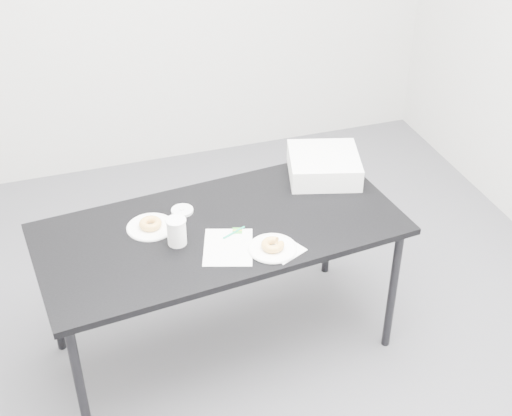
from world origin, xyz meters
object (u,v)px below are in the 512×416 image
object	(u,v)px
table	(220,237)
donut_far	(150,224)
coffee_cup	(177,231)
donut_near	(273,245)
plate_far	(151,227)
scorecard	(228,247)
plate_near	(273,248)
pen	(234,232)
bakery_box	(324,165)

from	to	relation	value
table	donut_far	size ratio (longest dim) A/B	16.74
table	coffee_cup	world-z (taller)	coffee_cup
table	donut_near	size ratio (longest dim) A/B	16.99
plate_far	donut_far	bearing A→B (deg)	0.00
scorecard	plate_near	size ratio (longest dim) A/B	1.24
plate_near	coffee_cup	world-z (taller)	coffee_cup
pen	plate_near	xyz separation A→B (m)	(0.12, -0.16, -0.00)
plate_near	bakery_box	size ratio (longest dim) A/B	0.63
donut_near	bakery_box	world-z (taller)	bakery_box
table	scorecard	world-z (taller)	scorecard
scorecard	pen	size ratio (longest dim) A/B	2.15
scorecard	coffee_cup	bearing A→B (deg)	172.13
scorecard	bakery_box	distance (m)	0.73
table	pen	size ratio (longest dim) A/B	13.81
plate_far	coffee_cup	xyz separation A→B (m)	(0.09, -0.15, 0.06)
plate_far	scorecard	bearing A→B (deg)	-40.49
scorecard	donut_far	bearing A→B (deg)	157.41
scorecard	donut_far	world-z (taller)	donut_far
table	scorecard	xyz separation A→B (m)	(-0.01, -0.15, 0.06)
pen	plate_far	xyz separation A→B (m)	(-0.33, 0.16, -0.00)
plate_far	coffee_cup	size ratio (longest dim) A/B	1.73
plate_near	donut_near	world-z (taller)	donut_near
donut_far	bakery_box	bearing A→B (deg)	10.93
coffee_cup	bakery_box	bearing A→B (deg)	21.61
donut_near	bakery_box	bearing A→B (deg)	48.35
pen	coffee_cup	distance (m)	0.25
plate_near	table	bearing A→B (deg)	126.11
plate_far	coffee_cup	bearing A→B (deg)	-59.60
coffee_cup	bakery_box	size ratio (longest dim) A/B	0.37
scorecard	pen	bearing A→B (deg)	76.86
donut_near	plate_far	xyz separation A→B (m)	(-0.46, 0.31, -0.02)
table	scorecard	bearing A→B (deg)	-98.88
donut_far	table	bearing A→B (deg)	-16.63
scorecard	plate_far	size ratio (longest dim) A/B	1.23
table	donut_far	bearing A→B (deg)	157.54
table	pen	xyz separation A→B (m)	(0.04, -0.07, 0.06)
plate_far	pen	bearing A→B (deg)	-24.97
scorecard	coffee_cup	distance (m)	0.23
scorecard	donut_near	bearing A→B (deg)	-4.74
table	scorecard	size ratio (longest dim) A/B	6.41
scorecard	plate_far	bearing A→B (deg)	157.41
table	coffee_cup	size ratio (longest dim) A/B	13.58
donut_far	donut_near	bearing A→B (deg)	-34.51
coffee_cup	plate_near	bearing A→B (deg)	-24.33
pen	donut_near	xyz separation A→B (m)	(0.12, -0.16, 0.02)
pen	bakery_box	bearing A→B (deg)	5.47
plate_near	plate_far	world-z (taller)	plate_near
table	coffee_cup	distance (m)	0.24
plate_near	coffee_cup	size ratio (longest dim) A/B	1.70
table	bakery_box	bearing A→B (deg)	17.57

